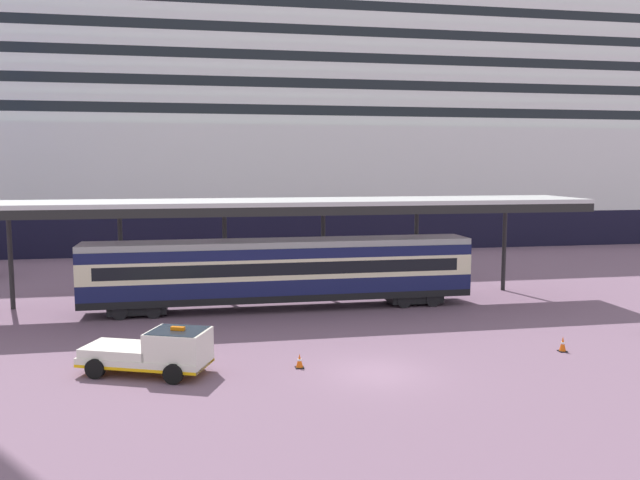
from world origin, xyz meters
The scene contains 8 objects.
ground_plane centered at (0.00, 0.00, 0.00)m, with size 400.00×400.00×0.00m, color slate.
cruise_ship centered at (-17.53, 51.48, 13.50)m, with size 166.37×29.10×39.72m.
platform_canopy centered at (-2.36, 13.03, 6.12)m, with size 37.40×5.59×6.43m.
train_carriage centered at (-2.36, 12.57, 2.31)m, with size 22.64×2.81×4.11m.
service_truck centered at (-8.82, 1.54, 0.99)m, with size 5.58×3.83×2.02m.
traffic_cone_near centered at (-3.01, 1.27, 0.30)m, with size 0.36×0.36×0.60m.
traffic_cone_mid centered at (9.17, 1.40, 0.35)m, with size 0.36×0.36×0.70m.
traffic_cone_far centered at (-7.36, 5.18, 0.37)m, with size 0.36×0.36×0.76m.
Camera 1 is at (-7.05, -24.78, 8.47)m, focal length 36.32 mm.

